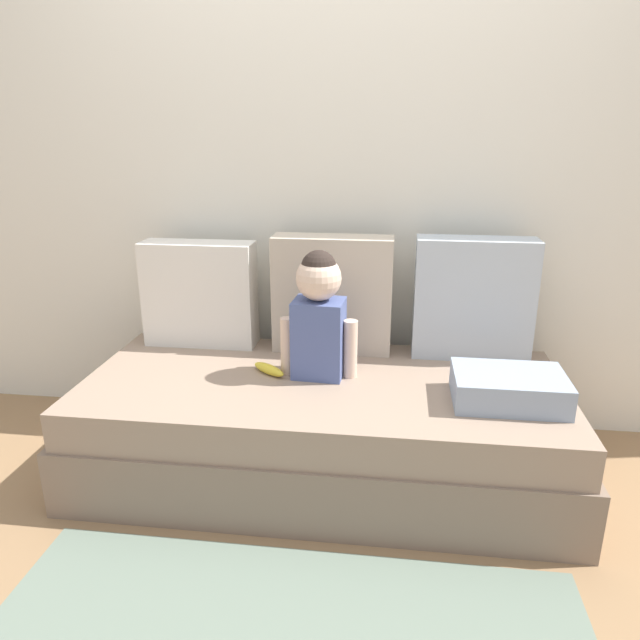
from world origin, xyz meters
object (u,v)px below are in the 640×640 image
couch (323,427)px  throw_pillow_right (473,299)px  throw_pillow_left (200,294)px  banana (269,369)px  toddler (319,313)px  folded_blanket (509,388)px  throw_pillow_center (332,294)px

couch → throw_pillow_right: 0.84m
couch → throw_pillow_left: 0.83m
throw_pillow_right → banana: 0.92m
toddler → folded_blanket: 0.77m
throw_pillow_left → throw_pillow_right: throw_pillow_right is taller
couch → banana: 0.33m
throw_pillow_center → throw_pillow_right: (0.61, 0.00, 0.00)m
banana → folded_blanket: folded_blanket is taller
throw_pillow_right → folded_blanket: size_ratio=1.30×
couch → toddler: toddler is taller
throw_pillow_left → throw_pillow_center: 0.61m
folded_blanket → throw_pillow_left: bearing=160.8°
throw_pillow_right → banana: throw_pillow_right is taller
banana → throw_pillow_center: bearing=54.6°
throw_pillow_right → toddler: size_ratio=1.01×
throw_pillow_center → folded_blanket: throw_pillow_center is taller
throw_pillow_center → folded_blanket: bearing=-33.0°
couch → folded_blanket: (0.70, -0.11, 0.27)m
folded_blanket → couch: bearing=171.0°
throw_pillow_center → couch: bearing=-90.0°
toddler → throw_pillow_right: bearing=25.4°
throw_pillow_right → folded_blanket: throw_pillow_right is taller
throw_pillow_left → toddler: (0.58, -0.30, 0.03)m
couch → throw_pillow_right: (0.61, 0.34, 0.47)m
throw_pillow_center → toddler: 0.30m
toddler → folded_blanket: bearing=-12.1°
couch → throw_pillow_center: (0.00, 0.34, 0.47)m
throw_pillow_center → banana: bearing=-125.4°
throw_pillow_left → couch: bearing=-29.5°
throw_pillow_right → couch: bearing=-150.5°
couch → folded_blanket: folded_blanket is taller
banana → toddler: bearing=4.9°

